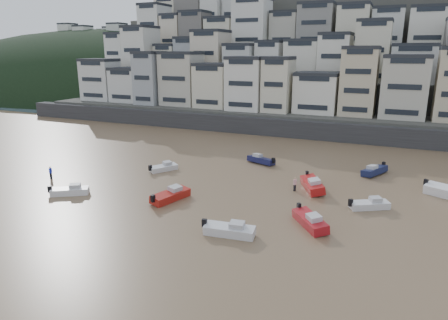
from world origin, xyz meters
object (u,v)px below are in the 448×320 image
at_px(boat_a, 229,228).
at_px(boat_i, 375,169).
at_px(person_pink, 295,184).
at_px(boat_b, 310,219).
at_px(boat_f, 164,167).
at_px(boat_e, 312,183).
at_px(boat_d, 370,203).
at_px(boat_h, 261,159).
at_px(boat_c, 170,194).
at_px(boat_j, 70,189).
at_px(person_blue, 51,173).

bearing_deg(boat_a, boat_i, 59.85).
bearing_deg(person_pink, boat_b, -67.68).
bearing_deg(boat_f, boat_e, -58.55).
relative_size(boat_i, person_pink, 3.04).
xyz_separation_m(boat_d, boat_h, (-16.80, 12.64, 0.04)).
relative_size(boat_b, boat_c, 1.00).
relative_size(boat_b, boat_h, 1.13).
xyz_separation_m(boat_d, boat_j, (-33.47, -9.87, 0.01)).
distance_m(boat_b, boat_i, 21.25).
bearing_deg(boat_a, person_pink, 73.20).
height_order(boat_d, boat_h, boat_h).
xyz_separation_m(boat_a, boat_j, (-21.94, 2.39, -0.07)).
xyz_separation_m(boat_h, boat_j, (-16.68, -22.51, -0.03)).
bearing_deg(boat_j, person_blue, 119.76).
distance_m(boat_j, person_pink, 27.40).
height_order(boat_a, boat_b, boat_b).
height_order(boat_a, boat_h, boat_a).
distance_m(boat_c, person_blue, 18.99).
relative_size(boat_b, person_blue, 3.21).
distance_m(boat_e, boat_j, 29.67).
distance_m(boat_a, person_blue, 29.46).
bearing_deg(boat_c, boat_i, -31.06).
height_order(boat_f, boat_j, boat_j).
bearing_deg(boat_i, boat_e, -9.11).
xyz_separation_m(boat_i, person_blue, (-39.99, -19.80, 0.15)).
bearing_deg(boat_e, boat_c, -80.46).
xyz_separation_m(boat_b, boat_c, (-16.33, 0.57, 0.00)).
distance_m(boat_a, boat_h, 25.45).
distance_m(boat_d, boat_j, 34.90).
distance_m(boat_a, boat_b, 8.25).
relative_size(boat_i, person_blue, 3.04).
relative_size(boat_c, person_blue, 3.22).
bearing_deg(boat_i, person_pink, -12.59).
bearing_deg(boat_c, boat_f, 50.93).
xyz_separation_m(boat_d, person_blue, (-40.37, -6.22, 0.23)).
relative_size(boat_c, boat_e, 0.91).
bearing_deg(boat_h, person_pink, 147.46).
bearing_deg(boat_h, boat_d, 163.15).
height_order(boat_d, person_blue, person_blue).
xyz_separation_m(boat_a, boat_i, (11.15, 25.84, 0.00)).
distance_m(boat_b, person_pink, 10.28).
xyz_separation_m(boat_d, person_pink, (-8.95, 2.36, 0.23)).
distance_m(boat_f, person_pink, 19.45).
bearing_deg(boat_f, boat_j, -171.31).
bearing_deg(boat_f, boat_d, -66.21).
xyz_separation_m(boat_e, person_blue, (-33.31, -9.86, 0.03)).
height_order(boat_e, boat_h, boat_e).
relative_size(boat_d, boat_f, 1.05).
bearing_deg(boat_b, boat_c, -130.01).
height_order(boat_c, boat_f, boat_c).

